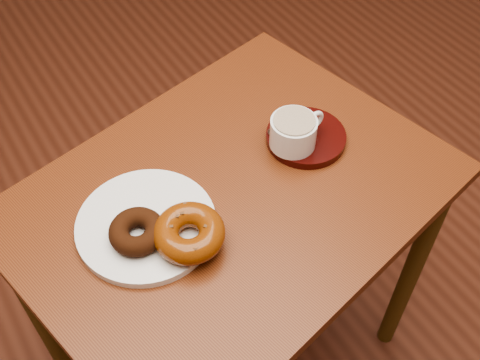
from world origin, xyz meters
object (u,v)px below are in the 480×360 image
donut_plate (146,225)px  saucer (306,137)px  cafe_table (231,229)px  coffee_cup (294,131)px

donut_plate → saucer: bearing=3.4°
donut_plate → saucer: size_ratio=1.56×
cafe_table → coffee_cup: coffee_cup is taller
donut_plate → saucer: 0.36m
saucer → coffee_cup: bearing=-172.0°
saucer → coffee_cup: coffee_cup is taller
cafe_table → coffee_cup: (0.16, 0.03, 0.16)m
donut_plate → cafe_table: bearing=-3.6°
saucer → coffee_cup: size_ratio=1.33×
saucer → cafe_table: bearing=-170.7°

